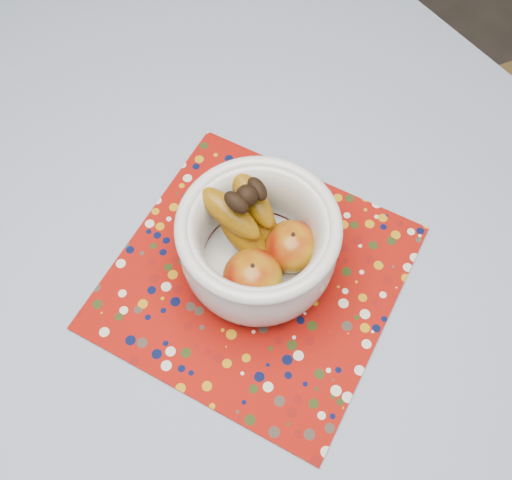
# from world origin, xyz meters

# --- Properties ---
(table) EXTENTS (1.20, 1.20, 0.75)m
(table) POSITION_xyz_m (0.00, 0.00, 0.67)
(table) COLOR brown
(table) RESTS_ON ground
(tablecloth) EXTENTS (1.32, 1.32, 0.01)m
(tablecloth) POSITION_xyz_m (0.00, 0.00, 0.76)
(tablecloth) COLOR slate
(tablecloth) RESTS_ON table
(placemat) EXTENTS (0.48, 0.48, 0.00)m
(placemat) POSITION_xyz_m (0.11, -0.09, 0.76)
(placemat) COLOR maroon
(placemat) RESTS_ON tablecloth
(fruit_bowl) EXTENTS (0.20, 0.20, 0.15)m
(fruit_bowl) POSITION_xyz_m (0.12, -0.07, 0.83)
(fruit_bowl) COLOR silver
(fruit_bowl) RESTS_ON placemat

